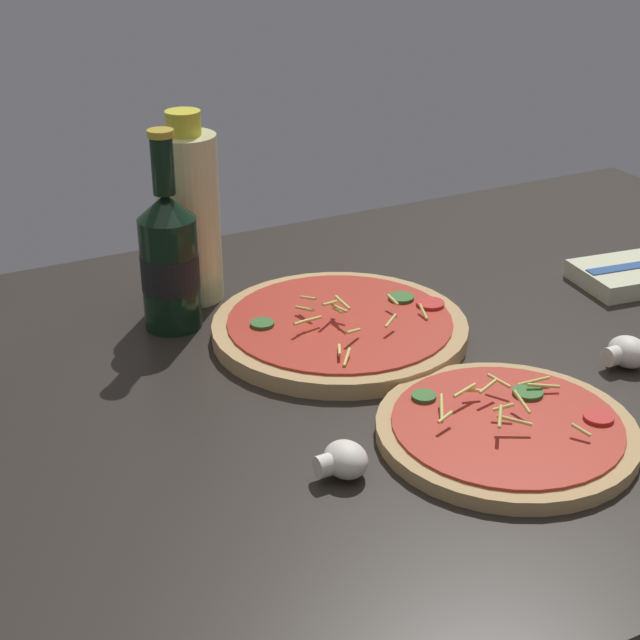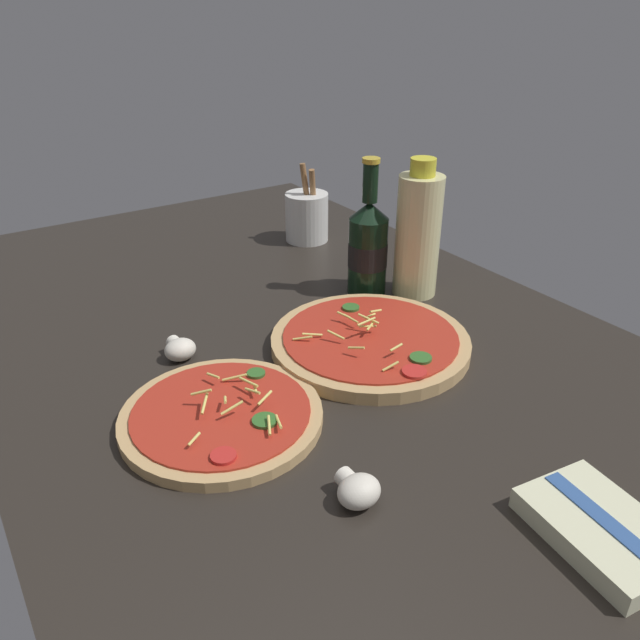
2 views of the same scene
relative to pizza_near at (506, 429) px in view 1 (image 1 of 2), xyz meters
The scene contains 8 objects.
counter_slab 20.76cm from the pizza_near, 113.62° to the left, with size 160.00×90.00×2.50cm.
pizza_near is the anchor object (origin of this frame).
pizza_far 26.92cm from the pizza_near, 98.69° to the left, with size 29.92×29.92×5.04cm.
beer_bottle 44.15cm from the pizza_near, 117.95° to the left, with size 6.90×6.90×23.89cm.
oil_bottle 48.75cm from the pizza_near, 108.75° to the left, with size 7.71×7.71×23.96cm.
mushroom_left 17.26cm from the pizza_near, behind, with size 4.88×4.65×3.25cm.
mushroom_right 21.39cm from the pizza_near, 15.69° to the left, with size 5.08×4.84×3.39cm.
dish_towel 44.21cm from the pizza_near, 31.08° to the left, with size 15.99×11.98×2.56cm.
Camera 1 is at (-44.83, -82.67, 54.15)cm, focal length 55.00 mm.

